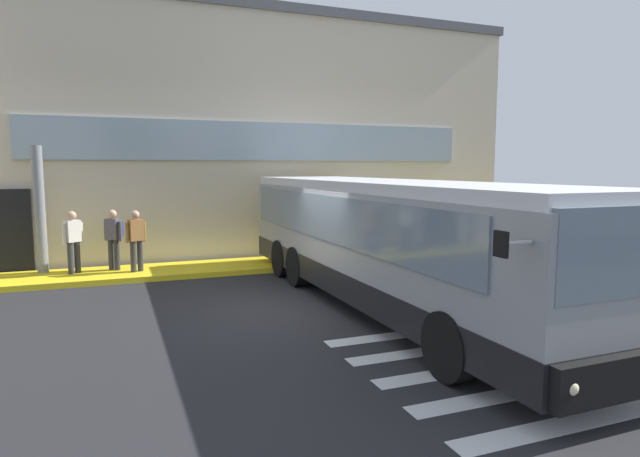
% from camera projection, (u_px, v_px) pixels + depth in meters
% --- Properties ---
extents(ground_plane, '(80.00, 90.00, 0.02)m').
position_uv_depth(ground_plane, '(294.00, 309.00, 11.20)').
color(ground_plane, '#232326').
rests_on(ground_plane, ground).
extents(bay_paint_stripes, '(4.40, 3.96, 0.01)m').
position_uv_depth(bay_paint_stripes, '(505.00, 364.00, 8.02)').
color(bay_paint_stripes, silver).
rests_on(bay_paint_stripes, ground).
extents(terminal_building, '(21.84, 13.80, 8.12)m').
position_uv_depth(terminal_building, '(187.00, 141.00, 21.24)').
color(terminal_building, beige).
rests_on(terminal_building, ground).
extents(boarding_curb, '(24.04, 2.00, 0.15)m').
position_uv_depth(boarding_curb, '(243.00, 266.00, 15.63)').
color(boarding_curb, yellow).
rests_on(boarding_curb, ground).
extents(entry_support_column, '(0.28, 0.28, 3.41)m').
position_uv_depth(entry_support_column, '(40.00, 210.00, 14.07)').
color(entry_support_column, slate).
rests_on(entry_support_column, boarding_curb).
extents(bus_main_foreground, '(3.03, 11.68, 2.70)m').
position_uv_depth(bus_main_foreground, '(388.00, 245.00, 11.25)').
color(bus_main_foreground, gray).
rests_on(bus_main_foreground, ground).
extents(passenger_near_column, '(0.49, 0.41, 1.68)m').
position_uv_depth(passenger_near_column, '(73.00, 239.00, 14.07)').
color(passenger_near_column, '#2D2D33').
rests_on(passenger_near_column, boarding_curb).
extents(passenger_by_doorway, '(0.52, 0.50, 1.68)m').
position_uv_depth(passenger_by_doorway, '(114.00, 235.00, 14.56)').
color(passenger_by_doorway, '#2D2D33').
rests_on(passenger_by_doorway, boarding_curb).
extents(passenger_at_curb_edge, '(0.54, 0.36, 1.68)m').
position_uv_depth(passenger_at_curb_edge, '(136.00, 238.00, 14.30)').
color(passenger_at_curb_edge, '#2D2D33').
rests_on(passenger_at_curb_edge, boarding_curb).
extents(safety_bollard_yellow, '(0.18, 0.18, 0.90)m').
position_uv_depth(safety_bollard_yellow, '(373.00, 252.00, 15.81)').
color(safety_bollard_yellow, yellow).
rests_on(safety_bollard_yellow, ground).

